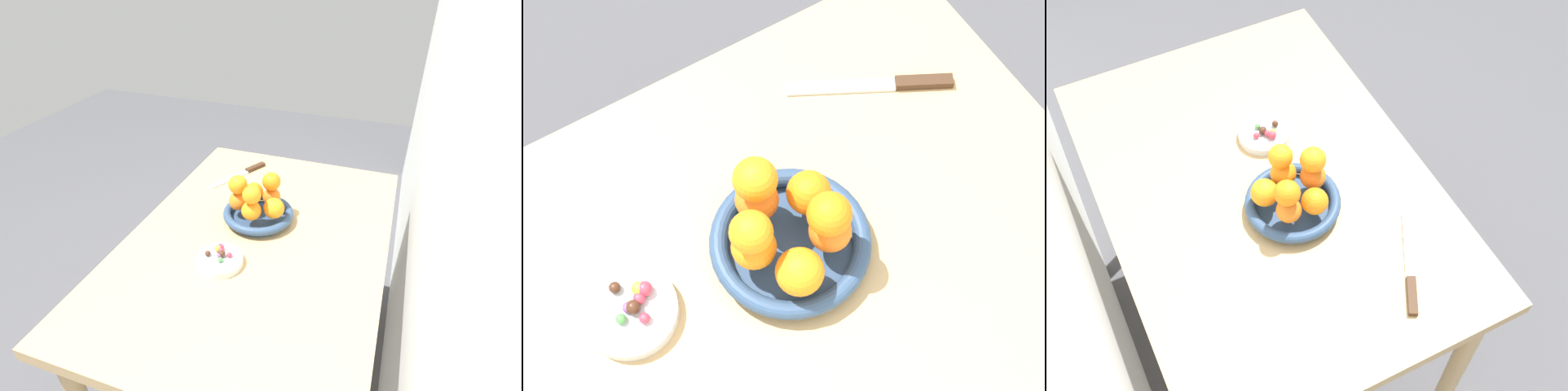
{
  "view_description": "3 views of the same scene",
  "coord_description": "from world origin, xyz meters",
  "views": [
    {
      "loc": [
        0.91,
        0.33,
        1.51
      ],
      "look_at": [
        -0.11,
        -0.03,
        0.82
      ],
      "focal_mm": 28.0,
      "sensor_mm": 36.0,
      "label": 1
    },
    {
      "loc": [
        0.14,
        0.33,
        1.78
      ],
      "look_at": [
        -0.1,
        -0.05,
        0.87
      ],
      "focal_mm": 55.0,
      "sensor_mm": 36.0,
      "label": 2
    },
    {
      "loc": [
        -0.89,
        0.33,
        2.01
      ],
      "look_at": [
        -0.12,
        -0.05,
        0.81
      ],
      "focal_mm": 45.0,
      "sensor_mm": 36.0,
      "label": 3
    }
  ],
  "objects": [
    {
      "name": "ground_plane",
      "position": [
        0.0,
        0.0,
        0.0
      ],
      "size": [
        6.0,
        6.0,
        0.0
      ],
      "primitive_type": "plane",
      "color": "#4C4C51"
    },
    {
      "name": "wall_back",
      "position": [
        0.0,
        0.48,
        1.25
      ],
      "size": [
        4.0,
        0.05,
        2.5
      ],
      "primitive_type": "cube",
      "color": "silver",
      "rests_on": "ground_plane"
    },
    {
      "name": "dining_table",
      "position": [
        0.0,
        0.0,
        0.65
      ],
      "size": [
        1.1,
        0.76,
        0.74
      ],
      "color": "tan",
      "rests_on": "ground_plane"
    },
    {
      "name": "fruit_bowl",
      "position": [
        -0.1,
        -0.03,
        0.76
      ],
      "size": [
        0.23,
        0.23,
        0.04
      ],
      "color": "navy",
      "rests_on": "dining_table"
    },
    {
      "name": "candy_dish",
      "position": [
        0.14,
        -0.06,
        0.75
      ],
      "size": [
        0.13,
        0.13,
        0.02
      ],
      "primitive_type": "cylinder",
      "color": "silver",
      "rests_on": "dining_table"
    },
    {
      "name": "orange_0",
      "position": [
        -0.14,
        -0.06,
        0.81
      ],
      "size": [
        0.06,
        0.06,
        0.06
      ],
      "primitive_type": "sphere",
      "color": "orange",
      "rests_on": "fruit_bowl"
    },
    {
      "name": "orange_1",
      "position": [
        -0.08,
        -0.09,
        0.81
      ],
      "size": [
        0.06,
        0.06,
        0.06
      ],
      "primitive_type": "sphere",
      "color": "orange",
      "rests_on": "fruit_bowl"
    },
    {
      "name": "orange_2",
      "position": [
        -0.04,
        -0.03,
        0.81
      ],
      "size": [
        0.06,
        0.06,
        0.06
      ],
      "primitive_type": "sphere",
      "color": "orange",
      "rests_on": "fruit_bowl"
    },
    {
      "name": "orange_3",
      "position": [
        -0.07,
        0.03,
        0.81
      ],
      "size": [
        0.07,
        0.07,
        0.07
      ],
      "primitive_type": "sphere",
      "color": "orange",
      "rests_on": "fruit_bowl"
    },
    {
      "name": "orange_4",
      "position": [
        -0.14,
        0.0,
        0.81
      ],
      "size": [
        0.06,
        0.06,
        0.06
      ],
      "primitive_type": "sphere",
      "color": "orange",
      "rests_on": "fruit_bowl"
    },
    {
      "name": "orange_5",
      "position": [
        -0.04,
        -0.03,
        0.87
      ],
      "size": [
        0.06,
        0.06,
        0.06
      ],
      "primitive_type": "sphere",
      "color": "orange",
      "rests_on": "orange_2"
    },
    {
      "name": "orange_6",
      "position": [
        -0.08,
        -0.09,
        0.87
      ],
      "size": [
        0.06,
        0.06,
        0.06
      ],
      "primitive_type": "sphere",
      "color": "orange",
      "rests_on": "orange_1"
    },
    {
      "name": "orange_7",
      "position": [
        -0.13,
        0.0,
        0.87
      ],
      "size": [
        0.06,
        0.06,
        0.06
      ],
      "primitive_type": "sphere",
      "color": "orange",
      "rests_on": "orange_4"
    },
    {
      "name": "candy_ball_0",
      "position": [
        0.13,
        -0.04,
        0.77
      ],
      "size": [
        0.02,
        0.02,
        0.02
      ],
      "primitive_type": "sphere",
      "color": "#C6384C",
      "rests_on": "candy_dish"
    },
    {
      "name": "candy_ball_1",
      "position": [
        0.14,
        -0.06,
        0.77
      ],
      "size": [
        0.02,
        0.02,
        0.02
      ],
      "primitive_type": "sphere",
      "color": "#8C4C99",
      "rests_on": "candy_dish"
    },
    {
      "name": "candy_ball_2",
      "position": [
        0.15,
        -0.05,
        0.77
      ],
      "size": [
        0.01,
        0.01,
        0.01
      ],
      "primitive_type": "sphere",
      "color": "#4C9947",
      "rests_on": "candy_dish"
    },
    {
      "name": "candy_ball_3",
      "position": [
        0.14,
        -0.09,
        0.77
      ],
      "size": [
        0.02,
        0.02,
        0.02
      ],
      "primitive_type": "sphere",
      "color": "#472819",
      "rests_on": "candy_dish"
    },
    {
      "name": "candy_ball_4",
      "position": [
        0.12,
        -0.06,
        0.77
      ],
      "size": [
        0.02,
        0.02,
        0.02
      ],
      "primitive_type": "sphere",
      "color": "#C6384C",
      "rests_on": "candy_dish"
    },
    {
      "name": "candy_ball_5",
      "position": [
        0.13,
        -0.06,
        0.77
      ],
      "size": [
        0.02,
        0.02,
        0.02
      ],
      "primitive_type": "sphere",
      "color": "#472819",
      "rests_on": "candy_dish"
    },
    {
      "name": "candy_ball_6",
      "position": [
        0.11,
        -0.07,
        0.77
      ],
      "size": [
        0.02,
        0.02,
        0.02
      ],
      "primitive_type": "sphere",
      "color": "#C6384C",
      "rests_on": "candy_dish"
    },
    {
      "name": "candy_ball_7",
      "position": [
        0.12,
        -0.08,
        0.77
      ],
      "size": [
        0.02,
        0.02,
        0.02
      ],
      "primitive_type": "sphere",
      "color": "gold",
      "rests_on": "candy_dish"
    },
    {
      "name": "knife",
      "position": [
        -0.37,
        -0.19,
        0.75
      ],
      "size": [
        0.24,
        0.14,
        0.01
      ],
      "color": "#3F2819",
      "rests_on": "dining_table"
    }
  ]
}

